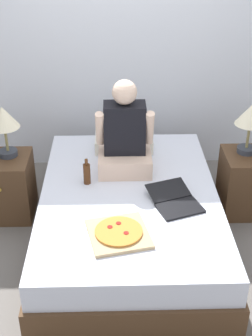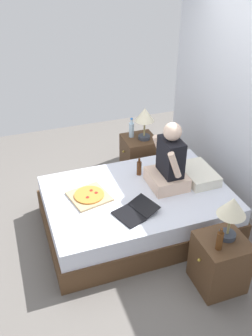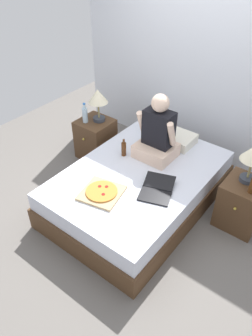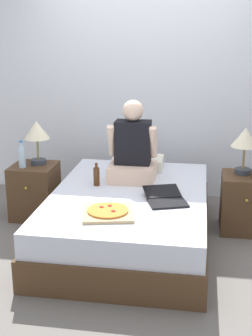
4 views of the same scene
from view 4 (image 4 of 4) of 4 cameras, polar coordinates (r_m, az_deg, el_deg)
ground_plane at (r=4.43m, az=0.38°, el=-8.88°), size 5.77×5.77×0.00m
wall_back at (r=5.42m, az=2.73°, el=9.74°), size 3.77×0.12×2.50m
bed at (r=4.33m, az=0.39°, el=-6.04°), size 1.43×2.09×0.48m
nightstand_left at (r=4.96m, az=-11.05°, el=-2.77°), size 0.44×0.47×0.56m
lamp_on_left_nightstand at (r=4.83m, az=-10.81°, el=4.20°), size 0.26×0.26×0.45m
water_bottle at (r=4.79m, az=-12.58°, el=1.35°), size 0.07×0.07×0.28m
nightstand_right at (r=4.70m, az=14.18°, el=-4.14°), size 0.44×0.47×0.56m
lamp_on_right_nightstand at (r=4.56m, az=14.31°, el=3.24°), size 0.26×0.26×0.45m
pillow at (r=4.95m, az=1.48°, el=0.68°), size 0.52×0.34×0.12m
person_seated at (r=4.51m, az=0.82°, el=2.08°), size 0.47×0.40×0.78m
laptop at (r=4.03m, az=4.87°, el=-3.81°), size 0.44×0.50×0.07m
pizza_box at (r=3.76m, az=-2.23°, el=-5.39°), size 0.48×0.48×0.04m
beer_bottle_on_bed at (r=4.40m, az=-3.62°, el=-0.99°), size 0.06×0.06×0.22m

